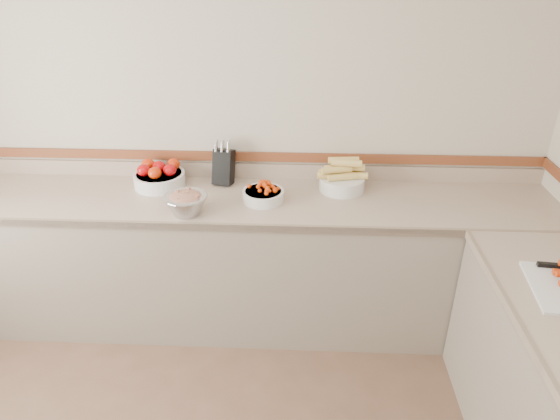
{
  "coord_description": "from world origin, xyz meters",
  "views": [
    {
      "loc": [
        0.46,
        -1.01,
        2.24
      ],
      "look_at": [
        0.35,
        1.35,
        1.0
      ],
      "focal_mm": 32.0,
      "sensor_mm": 36.0,
      "label": 1
    }
  ],
  "objects_px": {
    "cherry_tomato_bowl": "(263,193)",
    "corn_bowl": "(342,179)",
    "rhubarb_bowl": "(186,202)",
    "tomato_bowl": "(159,176)",
    "knife_block": "(224,166)"
  },
  "relations": [
    {
      "from": "cherry_tomato_bowl",
      "to": "rhubarb_bowl",
      "type": "relative_size",
      "value": 1.02
    },
    {
      "from": "tomato_bowl",
      "to": "corn_bowl",
      "type": "height_order",
      "value": "corn_bowl"
    },
    {
      "from": "knife_block",
      "to": "corn_bowl",
      "type": "relative_size",
      "value": 0.94
    },
    {
      "from": "cherry_tomato_bowl",
      "to": "corn_bowl",
      "type": "xyz_separation_m",
      "value": [
        0.48,
        0.18,
        0.03
      ]
    },
    {
      "from": "cherry_tomato_bowl",
      "to": "corn_bowl",
      "type": "bearing_deg",
      "value": 20.08
    },
    {
      "from": "corn_bowl",
      "to": "rhubarb_bowl",
      "type": "xyz_separation_m",
      "value": [
        -0.9,
        -0.36,
        -0.0
      ]
    },
    {
      "from": "rhubarb_bowl",
      "to": "corn_bowl",
      "type": "bearing_deg",
      "value": 22.08
    },
    {
      "from": "tomato_bowl",
      "to": "rhubarb_bowl",
      "type": "bearing_deg",
      "value": -55.66
    },
    {
      "from": "cherry_tomato_bowl",
      "to": "corn_bowl",
      "type": "distance_m",
      "value": 0.51
    },
    {
      "from": "knife_block",
      "to": "cherry_tomato_bowl",
      "type": "relative_size",
      "value": 1.17
    },
    {
      "from": "knife_block",
      "to": "corn_bowl",
      "type": "xyz_separation_m",
      "value": [
        0.75,
        -0.07,
        -0.04
      ]
    },
    {
      "from": "rhubarb_bowl",
      "to": "cherry_tomato_bowl",
      "type": "bearing_deg",
      "value": 24.28
    },
    {
      "from": "tomato_bowl",
      "to": "rhubarb_bowl",
      "type": "distance_m",
      "value": 0.44
    },
    {
      "from": "knife_block",
      "to": "corn_bowl",
      "type": "bearing_deg",
      "value": -5.01
    },
    {
      "from": "corn_bowl",
      "to": "cherry_tomato_bowl",
      "type": "bearing_deg",
      "value": -159.92
    }
  ]
}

